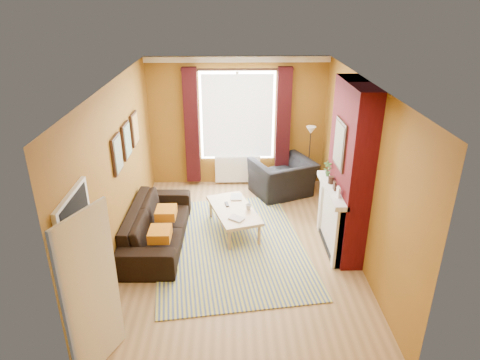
{
  "coord_description": "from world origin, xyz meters",
  "views": [
    {
      "loc": [
        -0.15,
        -6.2,
        4.01
      ],
      "look_at": [
        0.0,
        0.25,
        1.15
      ],
      "focal_mm": 32.0,
      "sensor_mm": 36.0,
      "label": 1
    }
  ],
  "objects_px": {
    "coffee_table": "(234,211)",
    "wicker_stool": "(267,179)",
    "floor_lamp": "(310,140)",
    "sofa": "(157,225)",
    "armchair": "(283,178)"
  },
  "relations": [
    {
      "from": "floor_lamp",
      "to": "wicker_stool",
      "type": "bearing_deg",
      "value": 173.38
    },
    {
      "from": "sofa",
      "to": "floor_lamp",
      "type": "height_order",
      "value": "floor_lamp"
    },
    {
      "from": "sofa",
      "to": "armchair",
      "type": "height_order",
      "value": "armchair"
    },
    {
      "from": "floor_lamp",
      "to": "armchair",
      "type": "bearing_deg",
      "value": -158.22
    },
    {
      "from": "coffee_table",
      "to": "wicker_stool",
      "type": "relative_size",
      "value": 3.52
    },
    {
      "from": "sofa",
      "to": "wicker_stool",
      "type": "distance_m",
      "value": 3.01
    },
    {
      "from": "wicker_stool",
      "to": "floor_lamp",
      "type": "bearing_deg",
      "value": -6.62
    },
    {
      "from": "coffee_table",
      "to": "wicker_stool",
      "type": "xyz_separation_m",
      "value": [
        0.75,
        1.83,
        -0.19
      ]
    },
    {
      "from": "sofa",
      "to": "coffee_table",
      "type": "bearing_deg",
      "value": -73.15
    },
    {
      "from": "coffee_table",
      "to": "floor_lamp",
      "type": "relative_size",
      "value": 1.02
    },
    {
      "from": "wicker_stool",
      "to": "coffee_table",
      "type": "bearing_deg",
      "value": -112.2
    },
    {
      "from": "armchair",
      "to": "sofa",
      "type": "bearing_deg",
      "value": 14.6
    },
    {
      "from": "coffee_table",
      "to": "floor_lamp",
      "type": "distance_m",
      "value": 2.48
    },
    {
      "from": "coffee_table",
      "to": "armchair",
      "type": "bearing_deg",
      "value": 37.67
    },
    {
      "from": "sofa",
      "to": "floor_lamp",
      "type": "relative_size",
      "value": 1.61
    }
  ]
}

